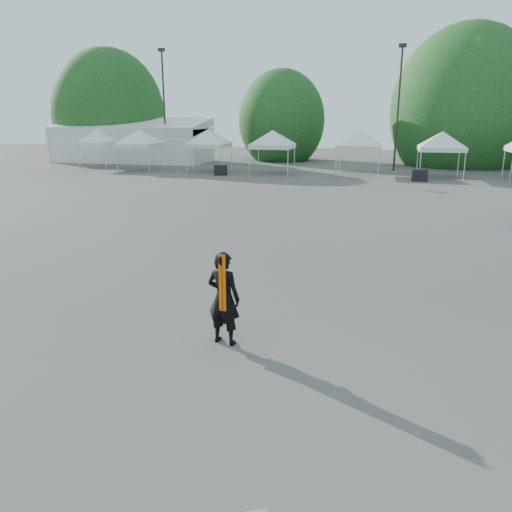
# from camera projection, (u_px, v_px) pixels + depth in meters

# --- Properties ---
(ground) EXTENTS (120.00, 120.00, 0.00)m
(ground) POSITION_uv_depth(u_px,v_px,m) (293.00, 307.00, 11.95)
(ground) COLOR #474442
(ground) RESTS_ON ground
(marquee) EXTENTS (15.00, 6.25, 4.23)m
(marquee) POSITION_uv_depth(u_px,v_px,m) (132.00, 141.00, 49.15)
(marquee) COLOR silver
(marquee) RESTS_ON ground
(light_pole_west) EXTENTS (0.60, 0.25, 10.30)m
(light_pole_west) POSITION_uv_depth(u_px,v_px,m) (164.00, 100.00, 46.27)
(light_pole_west) COLOR black
(light_pole_west) RESTS_ON ground
(light_pole_east) EXTENTS (0.60, 0.25, 9.80)m
(light_pole_east) POSITION_uv_depth(u_px,v_px,m) (399.00, 101.00, 39.69)
(light_pole_east) COLOR black
(light_pole_east) RESTS_ON ground
(tree_far_w) EXTENTS (4.80, 4.80, 7.30)m
(tree_far_w) POSITION_uv_depth(u_px,v_px,m) (109.00, 114.00, 52.17)
(tree_far_w) COLOR #382314
(tree_far_w) RESTS_ON ground
(tree_mid_w) EXTENTS (4.16, 4.16, 6.33)m
(tree_mid_w) POSITION_uv_depth(u_px,v_px,m) (282.00, 121.00, 50.10)
(tree_mid_w) COLOR #382314
(tree_mid_w) RESTS_ON ground
(tree_mid_e) EXTENTS (5.12, 5.12, 7.79)m
(tree_mid_e) POSITION_uv_depth(u_px,v_px,m) (464.00, 111.00, 45.05)
(tree_mid_e) COLOR #382314
(tree_mid_e) RESTS_ON ground
(tent_a) EXTENTS (3.76, 3.76, 3.88)m
(tent_a) POSITION_uv_depth(u_px,v_px,m) (98.00, 132.00, 42.74)
(tent_a) COLOR silver
(tent_a) RESTS_ON ground
(tent_b) EXTENTS (4.25, 4.25, 3.88)m
(tent_b) POSITION_uv_depth(u_px,v_px,m) (139.00, 133.00, 40.92)
(tent_b) COLOR silver
(tent_b) RESTS_ON ground
(tent_c) EXTENTS (4.32, 4.32, 3.88)m
(tent_c) POSITION_uv_depth(u_px,v_px,m) (209.00, 133.00, 40.23)
(tent_c) COLOR silver
(tent_c) RESTS_ON ground
(tent_d) EXTENTS (4.51, 4.51, 3.88)m
(tent_d) POSITION_uv_depth(u_px,v_px,m) (273.00, 134.00, 38.76)
(tent_d) COLOR silver
(tent_d) RESTS_ON ground
(tent_e) EXTENTS (4.72, 4.72, 3.88)m
(tent_e) POSITION_uv_depth(u_px,v_px,m) (360.00, 134.00, 38.14)
(tent_e) COLOR silver
(tent_e) RESTS_ON ground
(tent_f) EXTENTS (4.47, 4.47, 3.88)m
(tent_f) POSITION_uv_depth(u_px,v_px,m) (443.00, 135.00, 35.90)
(tent_f) COLOR silver
(tent_f) RESTS_ON ground
(man) EXTENTS (0.78, 0.59, 1.91)m
(man) POSITION_uv_depth(u_px,v_px,m) (224.00, 298.00, 9.85)
(man) COLOR black
(man) RESTS_ON ground
(crate_west) EXTENTS (1.19, 1.07, 0.76)m
(crate_west) POSITION_uv_depth(u_px,v_px,m) (221.00, 170.00, 38.30)
(crate_west) COLOR black
(crate_west) RESTS_ON ground
(crate_mid) EXTENTS (1.04, 0.83, 0.78)m
(crate_mid) POSITION_uv_depth(u_px,v_px,m) (420.00, 175.00, 34.79)
(crate_mid) COLOR black
(crate_mid) RESTS_ON ground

